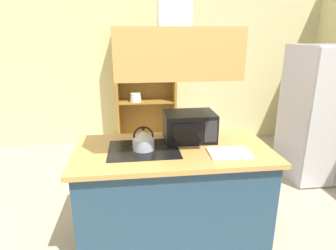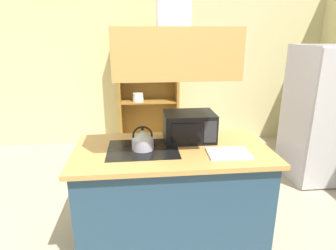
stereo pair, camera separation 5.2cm
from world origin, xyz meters
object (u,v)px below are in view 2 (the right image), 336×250
Objects in this scene: microwave at (189,126)px; cutting_board at (229,153)px; kettle at (143,140)px; dish_cabinet at (148,95)px; refrigerator at (328,115)px.

cutting_board is at bearing -54.68° from microwave.
kettle reaches higher than cutting_board.
kettle is 0.72m from cutting_board.
microwave is at bearing -82.53° from dish_cabinet.
kettle is 0.47m from microwave.
kettle is 0.45× the size of microwave.
dish_cabinet reaches higher than refrigerator.
cutting_board is (0.70, -0.18, -0.08)m from kettle.
dish_cabinet is at bearing 97.47° from microwave.
refrigerator reaches higher than cutting_board.
dish_cabinet is 9.46× the size of kettle.
kettle is at bearing -155.95° from microwave.
microwave is (0.29, -2.24, 0.16)m from dish_cabinet.
microwave is at bearing 24.05° from kettle.
refrigerator is at bearing 35.15° from cutting_board.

